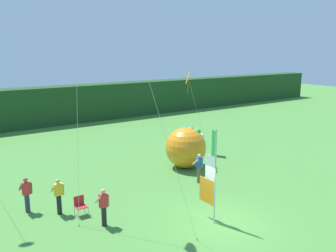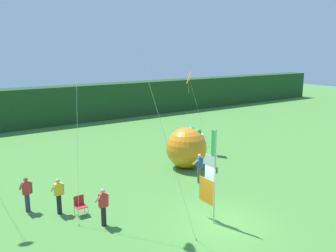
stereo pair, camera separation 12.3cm
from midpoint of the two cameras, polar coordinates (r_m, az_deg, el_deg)
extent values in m
plane|color=#478438|center=(16.56, 7.87, -14.79)|extent=(120.00, 120.00, 0.00)
cube|color=#1E421E|center=(37.82, -19.00, 2.97)|extent=(80.00, 2.40, 3.81)
cylinder|color=#B7B7BC|center=(15.59, 7.26, -8.07)|extent=(0.06, 0.06, 4.22)
cube|color=orange|center=(16.23, 5.95, -10.19)|extent=(0.02, 0.97, 1.12)
cube|color=white|center=(15.71, 6.48, -6.58)|extent=(0.02, 0.60, 1.12)
cube|color=green|center=(15.26, 7.04, -2.75)|extent=(0.02, 0.23, 1.12)
cylinder|color=black|center=(17.64, -17.08, -11.84)|extent=(0.22, 0.22, 0.92)
cube|color=yellow|center=(17.36, -17.23, -9.60)|extent=(0.36, 0.20, 0.56)
sphere|color=tan|center=(17.22, -17.31, -8.35)|extent=(0.20, 0.20, 0.20)
cylinder|color=tan|center=(17.33, -18.04, -9.49)|extent=(0.09, 0.48, 0.42)
cylinder|color=tan|center=(17.44, -16.50, -9.59)|extent=(0.09, 0.14, 0.56)
cylinder|color=#2D334C|center=(18.32, -21.60, -11.33)|extent=(0.22, 0.22, 0.88)
cube|color=red|center=(18.05, -21.79, -9.18)|extent=(0.36, 0.20, 0.60)
sphere|color=brown|center=(17.91, -21.89, -7.93)|extent=(0.20, 0.20, 0.20)
cylinder|color=brown|center=(18.04, -22.57, -9.01)|extent=(0.09, 0.48, 0.42)
cylinder|color=brown|center=(18.11, -21.07, -9.13)|extent=(0.09, 0.14, 0.56)
cylinder|color=brown|center=(20.66, 4.76, -7.71)|extent=(0.22, 0.22, 0.95)
cube|color=#284CA8|center=(20.42, 4.79, -5.75)|extent=(0.36, 0.20, 0.53)
sphere|color=beige|center=(20.31, 4.81, -4.71)|extent=(0.20, 0.20, 0.20)
cylinder|color=beige|center=(20.32, 4.18, -5.72)|extent=(0.09, 0.48, 0.42)
cylinder|color=beige|center=(20.59, 5.27, -5.78)|extent=(0.09, 0.14, 0.56)
cylinder|color=black|center=(16.13, -10.34, -13.94)|extent=(0.22, 0.22, 0.86)
cube|color=red|center=(15.83, -10.44, -11.56)|extent=(0.36, 0.20, 0.60)
sphere|color=tan|center=(15.66, -10.50, -10.15)|extent=(0.20, 0.20, 0.20)
cylinder|color=tan|center=(15.76, -11.32, -11.40)|extent=(0.09, 0.48, 0.42)
cylinder|color=tan|center=(15.93, -9.68, -11.47)|extent=(0.09, 0.14, 0.56)
sphere|color=orange|center=(22.96, 2.67, -3.47)|extent=(2.61, 2.61, 2.61)
sphere|color=#23B2C6|center=(23.37, 3.48, -0.51)|extent=(0.37, 0.37, 0.37)
sphere|color=white|center=(23.34, 5.16, -1.62)|extent=(0.37, 0.37, 0.37)
sphere|color=green|center=(22.81, 4.62, -0.86)|extent=(0.37, 0.37, 0.37)
cylinder|color=#BCBCC1|center=(17.03, -14.27, -13.48)|extent=(0.03, 0.03, 0.42)
cylinder|color=#BCBCC1|center=(17.19, -12.73, -13.16)|extent=(0.03, 0.03, 0.42)
cylinder|color=#BCBCC1|center=(17.45, -14.84, -12.88)|extent=(0.03, 0.03, 0.42)
cylinder|color=#BCBCC1|center=(17.59, -13.35, -12.58)|extent=(0.03, 0.03, 0.42)
cube|color=#B22323|center=(17.22, -13.84, -12.34)|extent=(0.48, 0.48, 0.03)
cube|color=#B22323|center=(17.33, -14.17, -11.35)|extent=(0.48, 0.03, 0.44)
cylinder|color=brown|center=(16.48, -14.13, -15.05)|extent=(0.03, 0.03, 0.08)
cylinder|color=silver|center=(15.73, -14.48, 4.35)|extent=(0.99, 1.53, 10.89)
cylinder|color=brown|center=(15.03, 4.37, -17.50)|extent=(0.03, 0.03, 0.08)
cylinder|color=silver|center=(14.03, -2.75, 5.30)|extent=(1.90, 3.48, 11.61)
cylinder|color=brown|center=(28.25, 6.21, -3.21)|extent=(0.03, 0.03, 0.08)
cylinder|color=silver|center=(27.15, 4.69, 1.99)|extent=(1.90, 0.24, 5.45)
cube|color=orange|center=(26.31, 3.03, 7.67)|extent=(0.60, 0.69, 0.86)
cylinder|color=orange|center=(26.38, 3.01, 5.95)|extent=(0.02, 0.02, 0.70)
camera|label=1|loc=(0.06, -90.20, -0.04)|focal=38.40mm
camera|label=2|loc=(0.06, 89.80, 0.04)|focal=38.40mm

